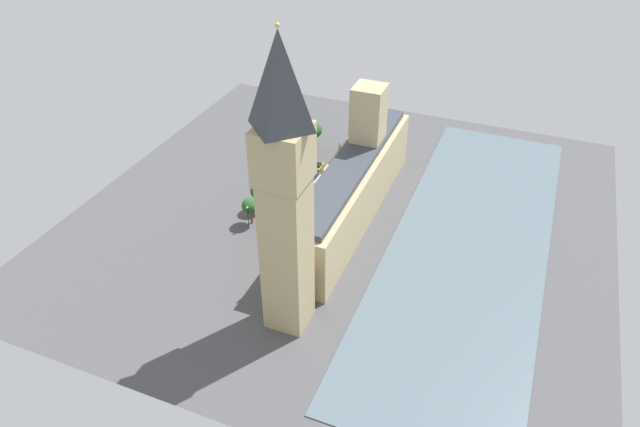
{
  "coord_description": "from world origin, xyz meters",
  "views": [
    {
      "loc": [
        -41.61,
        119.82,
        90.62
      ],
      "look_at": [
        1.0,
        14.24,
        9.47
      ],
      "focal_mm": 32.32,
      "sensor_mm": 36.0,
      "label": 1
    }
  ],
  "objects": [
    {
      "name": "car_yellow_cab_near_tower",
      "position": [
        15.16,
        -19.75,
        0.89
      ],
      "size": [
        1.97,
        4.25,
        1.74
      ],
      "rotation": [
        0.0,
        0.0,
        3.15
      ],
      "color": "gold",
      "rests_on": "ground"
    },
    {
      "name": "pedestrian_trailing",
      "position": [
        6.56,
        -1.28,
        0.75
      ],
      "size": [
        0.46,
        0.57,
        1.66
      ],
      "rotation": [
        0.0,
        0.0,
        3.14
      ],
      "color": "black",
      "rests_on": "ground"
    },
    {
      "name": "plane_tree_leading",
      "position": [
        21.86,
        -26.09,
        6.95
      ],
      "size": [
        5.9,
        5.9,
        9.49
      ],
      "color": "brown",
      "rests_on": "ground"
    },
    {
      "name": "street_lamp_slot_10",
      "position": [
        20.62,
        -21.27,
        4.05
      ],
      "size": [
        0.56,
        0.56,
        5.72
      ],
      "color": "black",
      "rests_on": "ground"
    },
    {
      "name": "plane_tree_far_end",
      "position": [
        21.09,
        12.63,
        5.54
      ],
      "size": [
        4.71,
        4.71,
        7.58
      ],
      "color": "brown",
      "rests_on": "ground"
    },
    {
      "name": "parliament_building",
      "position": [
        -1.99,
        -1.6,
        9.52
      ],
      "size": [
        12.34,
        67.47,
        32.37
      ],
      "color": "tan",
      "rests_on": "ground"
    },
    {
      "name": "river_thames",
      "position": [
        -34.03,
        0.0,
        0.12
      ],
      "size": [
        37.64,
        123.72,
        0.25
      ],
      "primitive_type": "cube",
      "color": "slate",
      "rests_on": "ground"
    },
    {
      "name": "double_decker_bus_corner",
      "position": [
        11.95,
        12.74,
        2.63
      ],
      "size": [
        2.78,
        10.54,
        4.75
      ],
      "rotation": [
        0.0,
        0.0,
        0.02
      ],
      "color": "red",
      "rests_on": "ground"
    },
    {
      "name": "plane_tree_midblock",
      "position": [
        21.75,
        6.11,
        5.91
      ],
      "size": [
        5.1,
        5.1,
        8.12
      ],
      "color": "brown",
      "rests_on": "ground"
    },
    {
      "name": "pedestrian_under_trees",
      "position": [
        6.26,
        -4.89,
        0.77
      ],
      "size": [
        0.64,
        0.71,
        1.72
      ],
      "rotation": [
        0.0,
        0.0,
        3.58
      ],
      "color": "black",
      "rests_on": "ground"
    },
    {
      "name": "street_lamp_slot_11",
      "position": [
        20.7,
        15.07,
        4.78
      ],
      "size": [
        0.56,
        0.56,
        6.93
      ],
      "color": "black",
      "rests_on": "ground"
    },
    {
      "name": "clock_tower",
      "position": [
        -2.63,
        40.67,
        32.96
      ],
      "size": [
        9.42,
        9.42,
        63.6
      ],
      "color": "tan",
      "rests_on": "ground"
    },
    {
      "name": "ground_plane",
      "position": [
        0.0,
        0.0,
        0.0
      ],
      "size": [
        137.47,
        137.47,
        0.0
      ],
      "primitive_type": "plane",
      "color": "#4C4C4F"
    },
    {
      "name": "pedestrian_kerbside",
      "position": [
        6.29,
        9.66,
        0.72
      ],
      "size": [
        0.54,
        0.63,
        1.59
      ],
      "rotation": [
        0.0,
        0.0,
        0.25
      ],
      "color": "black",
      "rests_on": "ground"
    },
    {
      "name": "plane_tree_by_river_gate",
      "position": [
        21.82,
        -30.45,
        6.82
      ],
      "size": [
        6.52,
        6.52,
        9.62
      ],
      "color": "brown",
      "rests_on": "ground"
    },
    {
      "name": "car_blue_opposite_hall",
      "position": [
        14.49,
        -13.66,
        0.89
      ],
      "size": [
        2.08,
        4.82,
        1.74
      ],
      "rotation": [
        0.0,
        0.0,
        3.1
      ],
      "color": "navy",
      "rests_on": "ground"
    }
  ]
}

